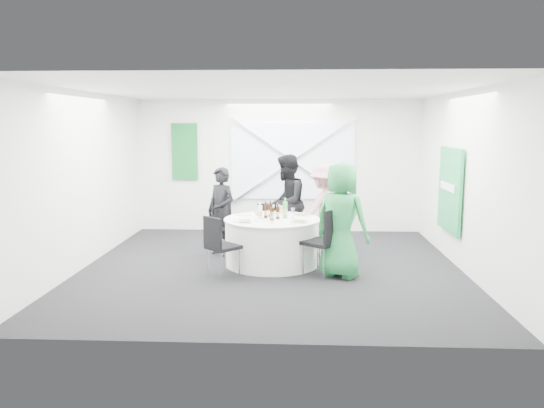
{
  "coord_description": "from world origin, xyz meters",
  "views": [
    {
      "loc": [
        0.41,
        -8.26,
        2.28
      ],
      "look_at": [
        0.0,
        0.2,
        1.0
      ],
      "focal_mm": 35.0,
      "sensor_mm": 36.0,
      "label": 1
    }
  ],
  "objects_px": {
    "chair_back_right": "(326,224)",
    "clear_water_bottle": "(260,212)",
    "chair_back_left": "(226,221)",
    "person_man_back": "(287,203)",
    "chair_front_right": "(326,237)",
    "person_woman_pink": "(325,210)",
    "chair_back": "(267,223)",
    "person_woman_green": "(341,220)",
    "person_man_back_left": "(221,211)",
    "chair_front_left": "(219,242)",
    "banquet_table": "(272,241)",
    "green_water_bottle": "(285,210)"
  },
  "relations": [
    {
      "from": "banquet_table",
      "to": "chair_back_right",
      "type": "distance_m",
      "value": 1.17
    },
    {
      "from": "chair_front_right",
      "to": "person_woman_pink",
      "type": "distance_m",
      "value": 1.37
    },
    {
      "from": "chair_front_right",
      "to": "person_woman_pink",
      "type": "relative_size",
      "value": 0.64
    },
    {
      "from": "person_man_back_left",
      "to": "chair_back_right",
      "type": "bearing_deg",
      "value": 36.77
    },
    {
      "from": "person_man_back_left",
      "to": "person_man_back",
      "type": "distance_m",
      "value": 1.21
    },
    {
      "from": "chair_back",
      "to": "chair_front_right",
      "type": "relative_size",
      "value": 0.8
    },
    {
      "from": "chair_back",
      "to": "person_man_back",
      "type": "xyz_separation_m",
      "value": [
        0.36,
        -0.09,
        0.39
      ]
    },
    {
      "from": "chair_back_right",
      "to": "person_man_back",
      "type": "relative_size",
      "value": 0.53
    },
    {
      "from": "chair_front_left",
      "to": "person_woman_pink",
      "type": "height_order",
      "value": "person_woman_pink"
    },
    {
      "from": "chair_front_right",
      "to": "person_woman_pink",
      "type": "height_order",
      "value": "person_woman_pink"
    },
    {
      "from": "chair_back",
      "to": "chair_front_left",
      "type": "height_order",
      "value": "chair_front_left"
    },
    {
      "from": "chair_back_left",
      "to": "chair_front_right",
      "type": "bearing_deg",
      "value": -88.75
    },
    {
      "from": "chair_back_right",
      "to": "chair_back_left",
      "type": "bearing_deg",
      "value": -127.58
    },
    {
      "from": "person_man_back",
      "to": "person_woman_pink",
      "type": "bearing_deg",
      "value": 78.27
    },
    {
      "from": "chair_back_left",
      "to": "person_man_back",
      "type": "bearing_deg",
      "value": -33.84
    },
    {
      "from": "person_woman_green",
      "to": "chair_back_right",
      "type": "bearing_deg",
      "value": -52.02
    },
    {
      "from": "chair_back",
      "to": "chair_back_right",
      "type": "height_order",
      "value": "chair_back_right"
    },
    {
      "from": "chair_back",
      "to": "chair_back_left",
      "type": "relative_size",
      "value": 0.82
    },
    {
      "from": "chair_front_right",
      "to": "person_man_back_left",
      "type": "height_order",
      "value": "person_man_back_left"
    },
    {
      "from": "banquet_table",
      "to": "chair_front_left",
      "type": "relative_size",
      "value": 1.68
    },
    {
      "from": "chair_back",
      "to": "chair_front_right",
      "type": "bearing_deg",
      "value": -67.84
    },
    {
      "from": "person_woman_green",
      "to": "chair_front_right",
      "type": "bearing_deg",
      "value": 27.18
    },
    {
      "from": "chair_back_left",
      "to": "person_man_back_left",
      "type": "height_order",
      "value": "person_man_back_left"
    },
    {
      "from": "person_woman_green",
      "to": "chair_front_left",
      "type": "bearing_deg",
      "value": 36.08
    },
    {
      "from": "chair_back_right",
      "to": "person_woman_green",
      "type": "distance_m",
      "value": 1.42
    },
    {
      "from": "chair_front_right",
      "to": "person_woman_green",
      "type": "relative_size",
      "value": 0.59
    },
    {
      "from": "person_man_back",
      "to": "person_woman_green",
      "type": "height_order",
      "value": "person_man_back"
    },
    {
      "from": "chair_front_left",
      "to": "person_woman_green",
      "type": "xyz_separation_m",
      "value": [
        1.82,
        0.14,
        0.32
      ]
    },
    {
      "from": "chair_back_left",
      "to": "person_woman_green",
      "type": "distance_m",
      "value": 2.36
    },
    {
      "from": "chair_back",
      "to": "person_man_back",
      "type": "relative_size",
      "value": 0.47
    },
    {
      "from": "chair_back_right",
      "to": "person_woman_pink",
      "type": "distance_m",
      "value": 0.26
    },
    {
      "from": "banquet_table",
      "to": "chair_front_left",
      "type": "bearing_deg",
      "value": -133.42
    },
    {
      "from": "chair_back",
      "to": "person_woman_green",
      "type": "height_order",
      "value": "person_woman_green"
    },
    {
      "from": "chair_back_right",
      "to": "chair_front_left",
      "type": "xyz_separation_m",
      "value": [
        -1.67,
        -1.51,
        0.01
      ]
    },
    {
      "from": "chair_back",
      "to": "clear_water_bottle",
      "type": "height_order",
      "value": "clear_water_bottle"
    },
    {
      "from": "chair_front_left",
      "to": "green_water_bottle",
      "type": "xyz_separation_m",
      "value": [
        0.96,
        0.85,
        0.35
      ]
    },
    {
      "from": "banquet_table",
      "to": "person_woman_pink",
      "type": "height_order",
      "value": "person_woman_pink"
    },
    {
      "from": "banquet_table",
      "to": "person_woman_green",
      "type": "distance_m",
      "value": 1.34
    },
    {
      "from": "banquet_table",
      "to": "green_water_bottle",
      "type": "relative_size",
      "value": 4.7
    },
    {
      "from": "chair_back_right",
      "to": "chair_front_right",
      "type": "xyz_separation_m",
      "value": [
        -0.07,
        -1.35,
        0.07
      ]
    },
    {
      "from": "chair_back",
      "to": "clear_water_bottle",
      "type": "bearing_deg",
      "value": -99.94
    },
    {
      "from": "chair_front_left",
      "to": "green_water_bottle",
      "type": "relative_size",
      "value": 2.8
    },
    {
      "from": "chair_back_left",
      "to": "person_man_back_left",
      "type": "relative_size",
      "value": 0.65
    },
    {
      "from": "chair_front_right",
      "to": "person_woman_green",
      "type": "xyz_separation_m",
      "value": [
        0.22,
        -0.02,
        0.26
      ]
    },
    {
      "from": "chair_back_right",
      "to": "clear_water_bottle",
      "type": "xyz_separation_m",
      "value": [
        -1.11,
        -0.75,
        0.33
      ]
    },
    {
      "from": "green_water_bottle",
      "to": "clear_water_bottle",
      "type": "relative_size",
      "value": 1.18
    },
    {
      "from": "chair_back_left",
      "to": "person_man_back_left",
      "type": "distance_m",
      "value": 0.21
    },
    {
      "from": "chair_back_left",
      "to": "clear_water_bottle",
      "type": "bearing_deg",
      "value": -98.82
    },
    {
      "from": "chair_back_left",
      "to": "chair_front_right",
      "type": "relative_size",
      "value": 0.98
    },
    {
      "from": "chair_back_right",
      "to": "clear_water_bottle",
      "type": "bearing_deg",
      "value": -93.97
    }
  ]
}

